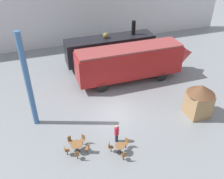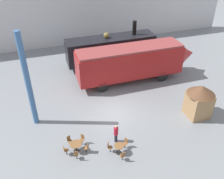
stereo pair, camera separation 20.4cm
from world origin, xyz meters
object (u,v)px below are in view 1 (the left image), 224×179
(steam_locomotive, at_px, (110,48))
(ticket_kiosk, at_px, (199,99))
(visitor_person, at_px, (117,133))
(cafe_table_near, at_px, (77,145))
(cafe_chair_0, at_px, (70,140))
(cafe_table_mid, at_px, (120,148))
(streamlined_locomotive, at_px, (137,60))

(steam_locomotive, relative_size, ticket_kiosk, 3.42)
(steam_locomotive, relative_size, visitor_person, 6.40)
(cafe_table_near, height_order, cafe_chair_0, cafe_chair_0)
(cafe_table_near, height_order, cafe_table_mid, cafe_table_mid)
(visitor_person, xyz_separation_m, ticket_kiosk, (7.69, 0.85, 0.81))
(cafe_chair_0, distance_m, visitor_person, 3.52)
(steam_locomotive, distance_m, visitor_person, 12.89)
(cafe_chair_0, xyz_separation_m, visitor_person, (3.43, -0.70, 0.36))
(cafe_table_near, distance_m, cafe_table_mid, 3.14)
(steam_locomotive, height_order, streamlined_locomotive, steam_locomotive)
(streamlined_locomotive, distance_m, visitor_person, 9.61)
(streamlined_locomotive, bearing_deg, ticket_kiosk, -69.86)
(steam_locomotive, relative_size, cafe_chair_0, 11.80)
(streamlined_locomotive, height_order, ticket_kiosk, streamlined_locomotive)
(streamlined_locomotive, height_order, visitor_person, streamlined_locomotive)
(streamlined_locomotive, xyz_separation_m, cafe_table_mid, (-5.21, -9.25, -1.67))
(steam_locomotive, distance_m, cafe_table_near, 14.10)
(cafe_table_mid, relative_size, cafe_chair_0, 0.87)
(steam_locomotive, height_order, ticket_kiosk, steam_locomotive)
(streamlined_locomotive, relative_size, cafe_table_mid, 16.96)
(cafe_chair_0, height_order, ticket_kiosk, ticket_kiosk)
(cafe_chair_0, height_order, visitor_person, visitor_person)
(cafe_table_mid, height_order, ticket_kiosk, ticket_kiosk)
(cafe_table_mid, height_order, cafe_chair_0, cafe_chair_0)
(streamlined_locomotive, relative_size, cafe_chair_0, 14.83)
(streamlined_locomotive, bearing_deg, visitor_person, -122.07)
(steam_locomotive, bearing_deg, cafe_table_mid, -105.46)
(visitor_person, bearing_deg, steam_locomotive, 73.81)
(visitor_person, distance_m, ticket_kiosk, 7.78)
(cafe_table_mid, distance_m, visitor_person, 1.24)
(cafe_chair_0, distance_m, ticket_kiosk, 11.18)
(visitor_person, bearing_deg, cafe_table_mid, -97.70)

